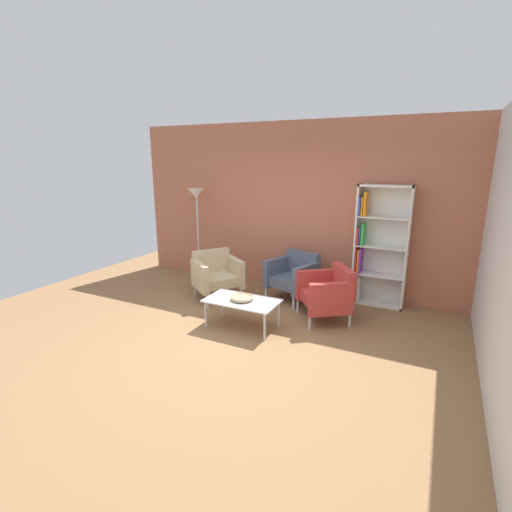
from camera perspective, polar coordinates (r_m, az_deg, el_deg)
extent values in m
plane|color=olive|center=(4.90, -4.18, -13.10)|extent=(8.32, 8.32, 0.00)
cube|color=#B2664C|center=(6.63, 6.56, 7.31)|extent=(6.40, 0.12, 2.90)
cube|color=silver|center=(4.44, 33.95, 1.39)|extent=(0.12, 5.20, 2.90)
cube|color=silver|center=(6.21, 14.99, 1.74)|extent=(0.03, 0.30, 1.90)
cube|color=silver|center=(6.11, 22.06, 0.96)|extent=(0.03, 0.30, 1.90)
cube|color=silver|center=(6.01, 19.21, 10.06)|extent=(0.80, 0.30, 0.03)
cube|color=silver|center=(6.41, 17.83, -6.81)|extent=(0.80, 0.30, 0.03)
cube|color=silver|center=(6.28, 18.69, 1.61)|extent=(0.80, 0.02, 1.90)
cube|color=silver|center=(6.26, 18.16, -2.75)|extent=(0.76, 0.28, 0.02)
cube|color=silver|center=(6.15, 18.50, 1.35)|extent=(0.76, 0.28, 0.02)
cube|color=silver|center=(6.06, 18.84, 5.59)|extent=(0.76, 0.28, 0.02)
cube|color=white|center=(6.36, 14.72, -5.22)|extent=(0.03, 0.18, 0.26)
cube|color=black|center=(6.39, 15.09, -5.11)|extent=(0.03, 0.24, 0.28)
cube|color=white|center=(6.35, 15.38, -4.71)|extent=(0.02, 0.22, 0.38)
cube|color=red|center=(6.22, 15.01, -0.63)|extent=(0.03, 0.20, 0.39)
cube|color=orange|center=(6.22, 15.37, -0.74)|extent=(0.03, 0.20, 0.38)
cube|color=purple|center=(6.23, 15.67, -0.68)|extent=(0.02, 0.24, 0.39)
cube|color=red|center=(6.12, 15.26, 2.92)|extent=(0.03, 0.17, 0.26)
cube|color=blue|center=(6.14, 15.63, 2.96)|extent=(0.02, 0.22, 0.27)
cube|color=green|center=(6.13, 16.00, 3.22)|extent=(0.03, 0.23, 0.34)
cube|color=blue|center=(6.05, 15.56, 7.28)|extent=(0.03, 0.18, 0.28)
cube|color=orange|center=(6.04, 15.93, 7.28)|extent=(0.02, 0.17, 0.29)
cube|color=orange|center=(6.06, 16.39, 7.66)|extent=(0.03, 0.24, 0.37)
cube|color=silver|center=(5.17, -2.13, -6.80)|extent=(1.00, 0.56, 0.02)
cylinder|color=silver|center=(5.29, -7.65, -8.78)|extent=(0.03, 0.03, 0.38)
cylinder|color=silver|center=(4.88, 1.31, -10.73)|extent=(0.03, 0.03, 0.38)
cylinder|color=silver|center=(5.64, -5.03, -7.17)|extent=(0.03, 0.03, 0.38)
cylinder|color=silver|center=(5.26, 3.47, -8.80)|extent=(0.03, 0.03, 0.38)
cylinder|color=tan|center=(5.17, -2.13, -6.59)|extent=(0.13, 0.13, 0.02)
cylinder|color=tan|center=(5.16, -2.13, -6.38)|extent=(0.32, 0.32, 0.02)
torus|color=tan|center=(5.15, -2.13, -6.26)|extent=(0.32, 0.32, 0.02)
cube|color=#4C566B|center=(6.21, 5.51, -3.84)|extent=(0.79, 0.76, 0.16)
cube|color=#4C566B|center=(6.34, 7.15, -0.97)|extent=(0.64, 0.32, 0.38)
cube|color=#4C566B|center=(6.36, 3.28, -2.32)|extent=(0.30, 0.62, 0.46)
cube|color=#4C566B|center=(5.98, 7.68, -3.53)|extent=(0.30, 0.62, 0.46)
cylinder|color=silver|center=(6.25, 1.51, -5.60)|extent=(0.04, 0.04, 0.24)
cylinder|color=silver|center=(5.88, 5.74, -7.01)|extent=(0.04, 0.04, 0.24)
cylinder|color=silver|center=(6.66, 5.00, -4.39)|extent=(0.04, 0.04, 0.24)
cylinder|color=silver|center=(6.31, 9.15, -5.61)|extent=(0.04, 0.04, 0.24)
cube|color=#B73833|center=(5.53, 10.39, -6.39)|extent=(0.85, 0.86, 0.16)
cube|color=#B73833|center=(5.53, 13.15, -3.55)|extent=(0.47, 0.59, 0.38)
cube|color=#B73833|center=(5.76, 9.22, -4.31)|extent=(0.56, 0.45, 0.46)
cube|color=#B73833|center=(5.21, 11.38, -6.46)|extent=(0.56, 0.45, 0.46)
cylinder|color=silver|center=(5.77, 6.37, -7.44)|extent=(0.04, 0.04, 0.24)
cylinder|color=silver|center=(5.25, 8.16, -9.83)|extent=(0.04, 0.04, 0.24)
cylinder|color=silver|center=(5.95, 11.79, -6.99)|extent=(0.04, 0.04, 0.24)
cylinder|color=silver|center=(5.44, 14.08, -9.22)|extent=(0.04, 0.04, 0.24)
cube|color=#C6B289|center=(6.29, -5.89, -3.62)|extent=(0.84, 0.86, 0.16)
cube|color=#C6B289|center=(6.46, -6.86, -0.67)|extent=(0.47, 0.59, 0.38)
cube|color=#C6B289|center=(6.14, -8.53, -3.09)|extent=(0.56, 0.44, 0.46)
cube|color=#C6B289|center=(6.36, -3.26, -2.33)|extent=(0.56, 0.44, 0.46)
cylinder|color=silver|center=(5.98, -7.39, -6.66)|extent=(0.04, 0.04, 0.24)
cylinder|color=silver|center=(6.20, -2.18, -5.77)|extent=(0.04, 0.04, 0.24)
cylinder|color=silver|center=(6.50, -9.21, -5.00)|extent=(0.04, 0.04, 0.24)
cylinder|color=silver|center=(6.70, -4.35, -4.24)|extent=(0.04, 0.04, 0.24)
cylinder|color=silver|center=(7.49, -8.54, -3.21)|extent=(0.28, 0.28, 0.02)
cylinder|color=silver|center=(7.28, -8.79, 3.09)|extent=(0.03, 0.03, 1.65)
cone|color=white|center=(7.17, -9.03, 9.37)|extent=(0.32, 0.32, 0.18)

